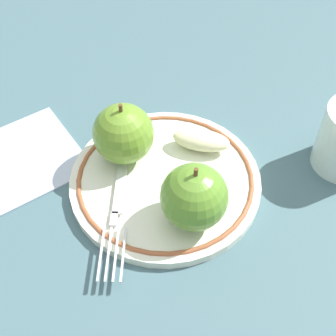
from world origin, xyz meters
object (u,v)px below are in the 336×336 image
object	(u,v)px
apple_red_whole	(123,134)
apple_second_whole	(194,197)
fork	(118,203)
apple_slice_front	(204,142)
napkin_folded	(17,160)
plate	(168,182)

from	to	relation	value
apple_red_whole	apple_second_whole	world-z (taller)	same
apple_red_whole	fork	world-z (taller)	apple_red_whole
apple_second_whole	apple_red_whole	bearing A→B (deg)	-96.51
apple_slice_front	napkin_folded	distance (m)	0.24
apple_slice_front	fork	size ratio (longest dim) A/B	0.48
plate	apple_slice_front	bearing A→B (deg)	-179.50
plate	apple_second_whole	bearing A→B (deg)	69.49
apple_slice_front	apple_red_whole	bearing A→B (deg)	18.92
apple_red_whole	napkin_folded	bearing A→B (deg)	-47.51
plate	fork	size ratio (longest dim) A/B	1.52
apple_red_whole	napkin_folded	world-z (taller)	apple_red_whole
apple_slice_front	plate	bearing A→B (deg)	60.60
apple_second_whole	napkin_folded	world-z (taller)	apple_second_whole
apple_red_whole	fork	size ratio (longest dim) A/B	0.55
plate	apple_slice_front	size ratio (longest dim) A/B	3.19
napkin_folded	plate	bearing A→B (deg)	121.08
apple_red_whole	apple_second_whole	size ratio (longest dim) A/B	1.00
plate	napkin_folded	size ratio (longest dim) A/B	1.52
apple_slice_front	fork	world-z (taller)	apple_slice_front
apple_red_whole	apple_slice_front	bearing A→B (deg)	138.82
apple_slice_front	napkin_folded	bearing A→B (deg)	15.23
napkin_folded	apple_second_whole	bearing A→B (deg)	109.49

